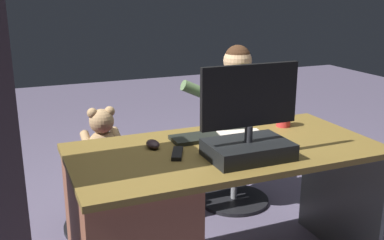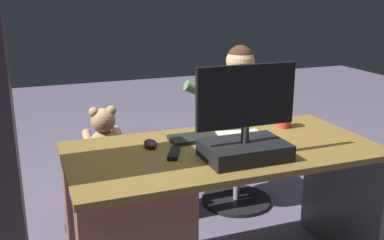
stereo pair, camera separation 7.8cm
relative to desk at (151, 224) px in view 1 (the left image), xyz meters
name	(u,v)px [view 1 (the left image)]	position (x,y,z in m)	size (l,w,h in m)	color
desk	(151,224)	(0.00, 0.00, 0.00)	(1.47, 0.73, 0.72)	brown
monitor	(249,132)	(-0.41, 0.16, 0.45)	(0.46, 0.25, 0.42)	black
keyboard	(212,136)	(-0.38, -0.15, 0.34)	(0.42, 0.14, 0.02)	black
computer_mouse	(153,144)	(-0.06, -0.13, 0.35)	(0.06, 0.10, 0.04)	#2E2124
cup	(284,117)	(-0.83, -0.19, 0.38)	(0.08, 0.08, 0.11)	red
tv_remote	(177,153)	(-0.13, 0.02, 0.34)	(0.04, 0.15, 0.02)	black
notebook_binder	(247,141)	(-0.50, -0.02, 0.34)	(0.22, 0.30, 0.02)	beige
office_chair_teddy	(106,191)	(0.06, -0.76, -0.14)	(0.54, 0.54, 0.44)	black
teddy_bear	(102,137)	(0.06, -0.77, 0.20)	(0.24, 0.24, 0.34)	tan
visitor_chair	(235,167)	(-0.84, -0.76, -0.13)	(0.48, 0.48, 0.44)	black
person	(224,115)	(-0.75, -0.76, 0.25)	(0.55, 0.47, 1.10)	#5A744A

